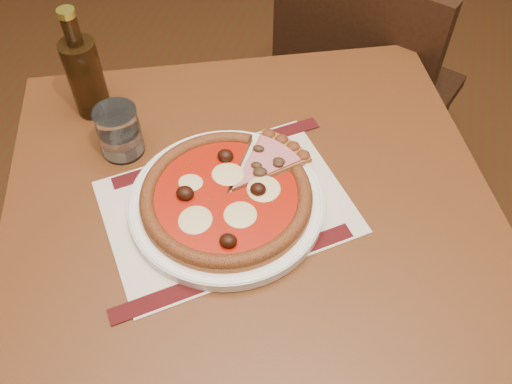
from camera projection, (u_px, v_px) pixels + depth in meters
table at (253, 248)px, 0.95m from camera, size 1.05×1.05×0.75m
chair_far at (360, 87)px, 1.45m from camera, size 0.52×0.52×0.87m
placemat at (227, 207)px, 0.88m from camera, size 0.47×0.45×0.00m
plate at (227, 203)px, 0.87m from camera, size 0.31×0.31×0.02m
pizza at (226, 195)px, 0.86m from camera, size 0.27×0.27×0.04m
ham_slice at (275, 165)px, 0.90m from camera, size 0.11×0.15×0.02m
water_glass at (119, 132)px, 0.93m from camera, size 0.10×0.10×0.09m
bottle at (85, 74)px, 0.96m from camera, size 0.06×0.06×0.21m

